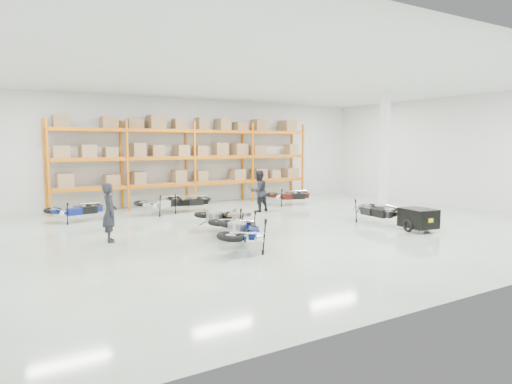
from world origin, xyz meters
TOP-DOWN VIEW (x-y plane):
  - room at (0.00, 0.00)m, footprint 18.00×18.00m
  - pallet_rack at (-0.00, 6.45)m, footprint 11.28×0.98m
  - structural_column at (5.20, 0.50)m, footprint 0.25×0.25m
  - moto_blue_centre at (-2.30, -1.98)m, footprint 1.78×2.16m
  - moto_silver_left at (-1.42, -0.25)m, footprint 1.69×1.93m
  - moto_black_far_left at (-1.88, 0.12)m, footprint 1.13×1.87m
  - moto_touring_right at (3.29, -1.07)m, footprint 1.06×1.86m
  - trailer at (3.29, -2.67)m, footprint 0.87×1.63m
  - moto_back_a at (-4.99, 4.41)m, footprint 1.79×1.13m
  - moto_back_b at (-1.96, 4.52)m, footprint 1.97×1.39m
  - moto_back_c at (-0.99, 4.61)m, footprint 1.84×1.23m
  - moto_back_d at (3.51, 4.18)m, footprint 1.86×1.31m
  - person_left at (-4.81, 0.62)m, footprint 0.45×0.61m
  - person_back at (1.39, 3.19)m, footprint 0.85×0.72m

SIDE VIEW (x-z plane):
  - trailer at x=3.29m, z-range 0.06..0.73m
  - moto_back_a at x=-4.99m, z-range -0.03..1.04m
  - moto_back_c at x=-0.99m, z-range -0.03..1.06m
  - moto_back_d at x=3.51m, z-range -0.03..1.06m
  - moto_silver_left at x=-1.42m, z-range -0.03..1.10m
  - moto_black_far_left at x=-1.88m, z-range -0.03..1.11m
  - moto_touring_right at x=3.29m, z-range -0.03..1.12m
  - moto_back_b at x=-1.96m, z-range -0.03..1.12m
  - moto_blue_centre at x=-2.30m, z-range -0.04..1.22m
  - person_left at x=-4.81m, z-range 0.00..1.56m
  - person_back at x=1.39m, z-range 0.00..1.58m
  - room at x=0.00m, z-range -6.75..11.25m
  - structural_column at x=5.20m, z-range 0.00..4.50m
  - pallet_rack at x=0.00m, z-range 0.45..4.07m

